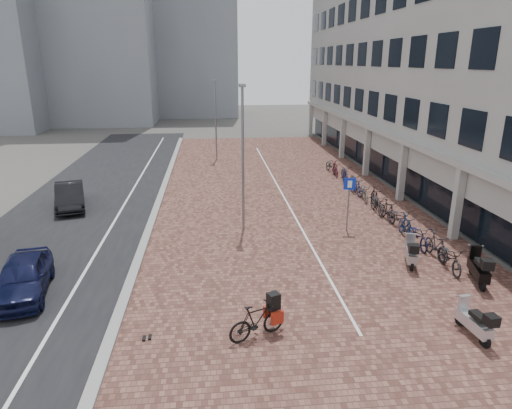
{
  "coord_description": "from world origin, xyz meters",
  "views": [
    {
      "loc": [
        -2.03,
        -13.99,
        7.73
      ],
      "look_at": [
        0.0,
        6.0,
        1.3
      ],
      "focal_mm": 31.49,
      "sensor_mm": 36.0,
      "label": 1
    }
  ],
  "objects_px": {
    "hero_bike": "(257,320)",
    "scooter_back": "(474,320)",
    "parking_sign": "(349,196)",
    "car_navy": "(23,277)",
    "scooter_front": "(411,252)",
    "car_dark": "(70,196)",
    "scooter_mid": "(479,267)"
  },
  "relations": [
    {
      "from": "hero_bike",
      "to": "parking_sign",
      "type": "height_order",
      "value": "parking_sign"
    },
    {
      "from": "car_navy",
      "to": "hero_bike",
      "type": "bearing_deg",
      "value": -33.47
    },
    {
      "from": "car_navy",
      "to": "scooter_mid",
      "type": "relative_size",
      "value": 2.21
    },
    {
      "from": "scooter_mid",
      "to": "parking_sign",
      "type": "xyz_separation_m",
      "value": [
        -3.23,
        5.52,
        1.16
      ]
    },
    {
      "from": "hero_bike",
      "to": "scooter_mid",
      "type": "relative_size",
      "value": 1.05
    },
    {
      "from": "car_dark",
      "to": "parking_sign",
      "type": "relative_size",
      "value": 1.57
    },
    {
      "from": "car_dark",
      "to": "scooter_front",
      "type": "distance_m",
      "value": 17.92
    },
    {
      "from": "car_navy",
      "to": "scooter_front",
      "type": "bearing_deg",
      "value": -6.3
    },
    {
      "from": "car_dark",
      "to": "hero_bike",
      "type": "bearing_deg",
      "value": -71.4
    },
    {
      "from": "car_dark",
      "to": "parking_sign",
      "type": "bearing_deg",
      "value": -35.5
    },
    {
      "from": "scooter_back",
      "to": "parking_sign",
      "type": "distance_m",
      "value": 8.86
    },
    {
      "from": "car_navy",
      "to": "parking_sign",
      "type": "relative_size",
      "value": 1.52
    },
    {
      "from": "scooter_front",
      "to": "car_navy",
      "type": "bearing_deg",
      "value": -157.31
    },
    {
      "from": "scooter_back",
      "to": "parking_sign",
      "type": "height_order",
      "value": "parking_sign"
    },
    {
      "from": "car_dark",
      "to": "scooter_mid",
      "type": "xyz_separation_m",
      "value": [
        17.32,
        -10.63,
        -0.06
      ]
    },
    {
      "from": "car_navy",
      "to": "hero_bike",
      "type": "height_order",
      "value": "car_navy"
    },
    {
      "from": "hero_bike",
      "to": "scooter_back",
      "type": "bearing_deg",
      "value": -119.29
    },
    {
      "from": "hero_bike",
      "to": "scooter_back",
      "type": "xyz_separation_m",
      "value": [
        6.3,
        -0.59,
        -0.03
      ]
    },
    {
      "from": "car_navy",
      "to": "car_dark",
      "type": "distance_m",
      "value": 9.93
    },
    {
      "from": "hero_bike",
      "to": "parking_sign",
      "type": "bearing_deg",
      "value": -56.25
    },
    {
      "from": "car_dark",
      "to": "parking_sign",
      "type": "distance_m",
      "value": 15.03
    },
    {
      "from": "car_navy",
      "to": "scooter_back",
      "type": "bearing_deg",
      "value": -25.73
    },
    {
      "from": "car_navy",
      "to": "car_dark",
      "type": "bearing_deg",
      "value": 87.07
    },
    {
      "from": "car_navy",
      "to": "scooter_mid",
      "type": "xyz_separation_m",
      "value": [
        16.1,
        -0.77,
        -0.06
      ]
    },
    {
      "from": "car_dark",
      "to": "scooter_mid",
      "type": "bearing_deg",
      "value": -47.11
    },
    {
      "from": "scooter_front",
      "to": "hero_bike",
      "type": "bearing_deg",
      "value": -127.87
    },
    {
      "from": "parking_sign",
      "to": "hero_bike",
      "type": "bearing_deg",
      "value": -111.17
    },
    {
      "from": "car_navy",
      "to": "car_dark",
      "type": "height_order",
      "value": "car_dark"
    },
    {
      "from": "car_navy",
      "to": "hero_bike",
      "type": "relative_size",
      "value": 2.11
    },
    {
      "from": "car_dark",
      "to": "parking_sign",
      "type": "height_order",
      "value": "parking_sign"
    },
    {
      "from": "hero_bike",
      "to": "scooter_mid",
      "type": "distance_m",
      "value": 8.74
    },
    {
      "from": "car_dark",
      "to": "hero_bike",
      "type": "xyz_separation_m",
      "value": [
        8.97,
        -13.21,
        -0.11
      ]
    }
  ]
}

